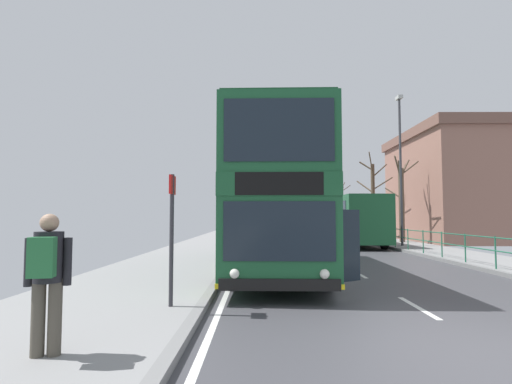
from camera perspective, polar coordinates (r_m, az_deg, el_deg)
The scene contains 11 objects.
ground at distance 6.39m, azimuth 24.64°, elevation -19.39°, with size 15.80×140.00×0.20m.
double_decker_bus_main at distance 13.62m, azimuth 2.61°, elevation -1.15°, with size 3.30×11.03×4.55m.
background_bus_far_lane at distance 26.40m, azimuth 13.27°, elevation -3.77°, with size 2.75×9.28×3.04m.
pedestrian_railing_far_kerb at distance 20.31m, azimuth 22.58°, elevation -5.99°, with size 0.05×26.66×1.05m.
pedestrian_with_backpack at distance 5.58m, azimuth -27.48°, elevation -10.07°, with size 0.55×0.57×1.71m.
bus_stop_sign_near at distance 7.82m, azimuth -11.84°, elevation -4.45°, with size 0.08×0.44×2.49m.
street_lamp_far_side at distance 25.29m, azimuth 19.78°, elevation 4.37°, with size 0.28×0.60×8.86m.
bare_tree_far_00 at distance 33.49m, azimuth 16.22°, elevation -0.70°, with size 2.40×3.16×6.65m.
bare_tree_far_01 at distance 46.37m, azimuth 11.77°, elevation -1.67°, with size 1.61×1.90×6.26m.
bare_tree_far_02 at distance 28.73m, azimuth 19.92°, elevation -1.10°, with size 2.17×2.50×5.97m.
background_building_00 at distance 35.03m, azimuth 29.18°, elevation 0.82°, with size 11.31×11.64×8.34m.
Camera 1 is at (-3.20, -5.61, 1.82)m, focal length 28.24 mm.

